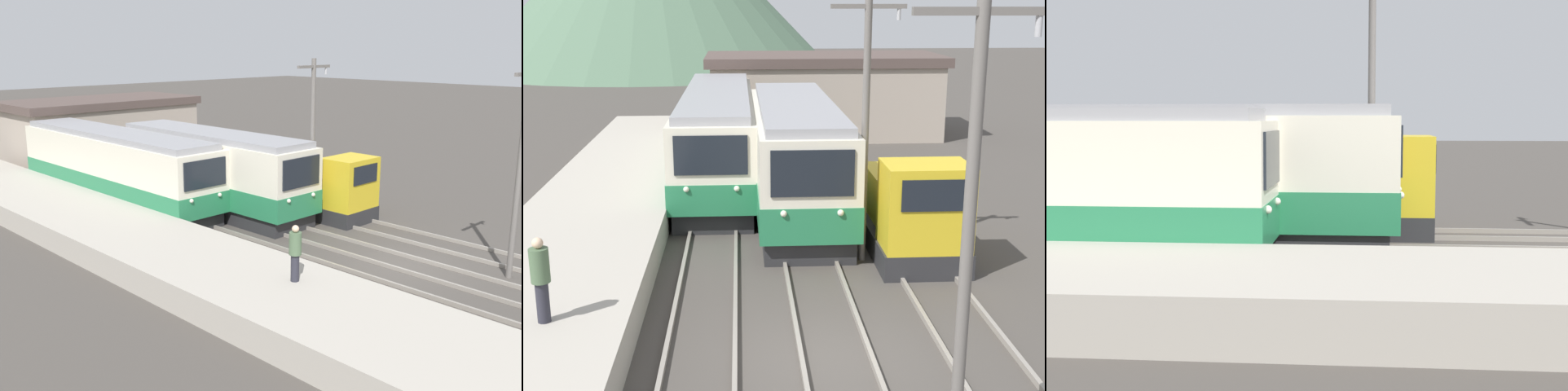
# 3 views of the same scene
# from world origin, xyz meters

# --- Properties ---
(commuter_train_center) EXTENTS (2.84, 11.83, 3.86)m
(commuter_train_center) POSITION_xyz_m (0.20, 11.00, 1.79)
(commuter_train_center) COLOR #28282B
(commuter_train_center) RESTS_ON ground
(shunting_locomotive) EXTENTS (2.40, 5.38, 3.00)m
(shunting_locomotive) POSITION_xyz_m (3.20, 6.41, 1.21)
(shunting_locomotive) COLOR #28282B
(shunting_locomotive) RESTS_ON ground
(catenary_mast_mid) EXTENTS (2.00, 0.20, 7.35)m
(catenary_mast_mid) POSITION_xyz_m (1.71, 5.86, 4.00)
(catenary_mast_mid) COLOR slate
(catenary_mast_mid) RESTS_ON ground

